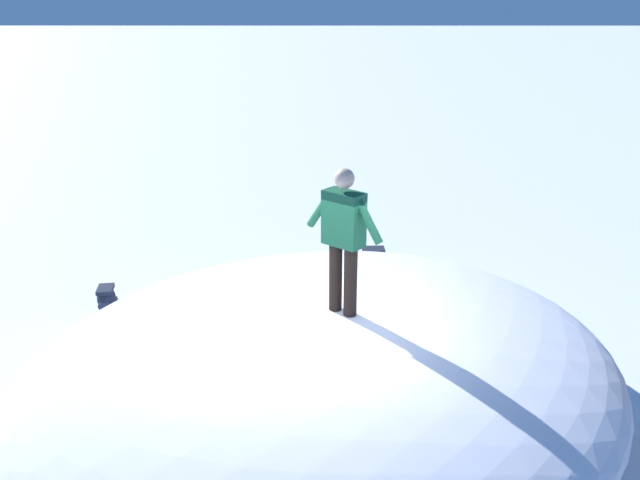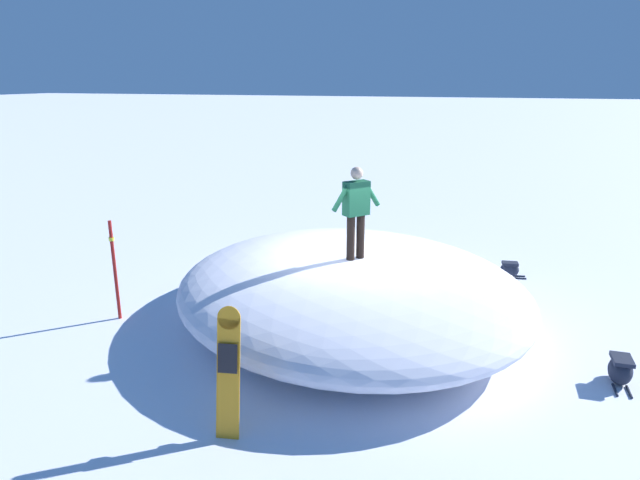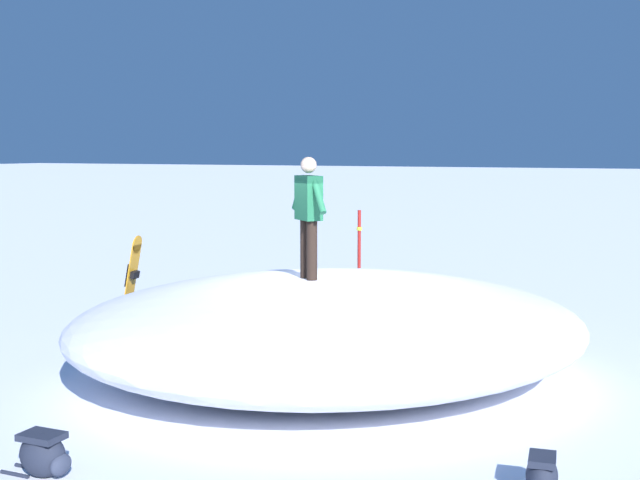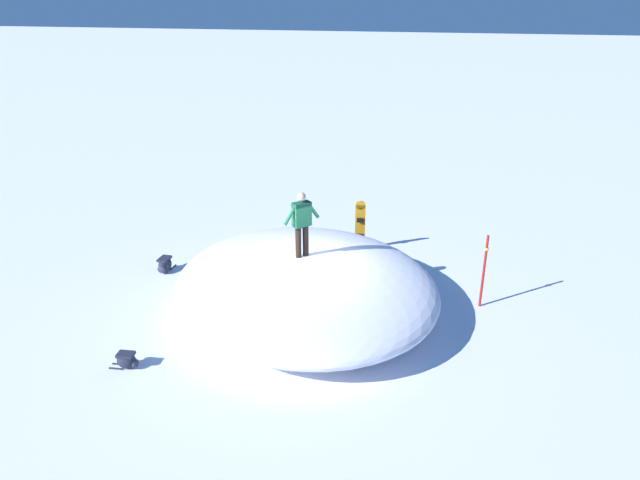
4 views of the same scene
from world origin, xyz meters
TOP-DOWN VIEW (x-y plane):
  - ground at (0.00, 0.00)m, footprint 240.00×240.00m
  - snow_mound at (0.05, -0.15)m, footprint 8.95×9.03m
  - snowboarder_standing at (0.19, -0.37)m, footprint 0.69×0.79m
  - snowboard_primary_upright at (-0.50, -3.76)m, footprint 0.34×0.38m
  - backpack_near at (2.79, 3.10)m, footprint 0.61×0.32m
  - backpack_far at (4.30, -1.02)m, footprint 0.33×0.68m
  - trail_marker_pole at (-3.96, -1.38)m, footprint 0.10×0.10m

SIDE VIEW (x-z plane):
  - ground at x=0.00m, z-range 0.00..0.00m
  - backpack_near at x=2.79m, z-range 0.00..0.36m
  - backpack_far at x=4.30m, z-range 0.01..0.42m
  - snow_mound at x=0.05m, z-range 0.00..1.26m
  - snowboard_primary_upright at x=-0.50m, z-range 0.03..1.64m
  - trail_marker_pole at x=-3.96m, z-range 0.05..1.89m
  - snowboarder_standing at x=0.19m, z-range 1.36..2.93m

